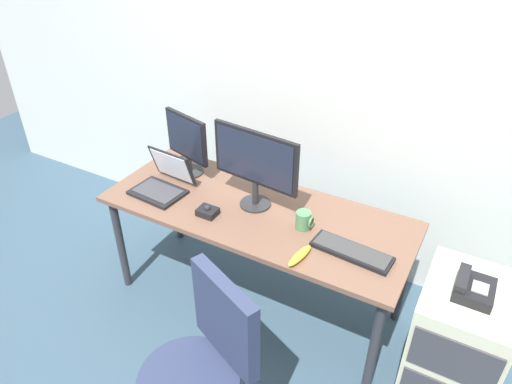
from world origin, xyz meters
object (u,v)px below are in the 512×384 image
Objects in this scene: coffee_mug at (304,220)px; desk_phone at (473,288)px; file_cabinet at (456,341)px; trackball_mouse at (208,211)px; office_chair at (202,382)px; laptop at (163,182)px; monitor_main at (255,163)px; keyboard at (352,251)px; monitor_side at (187,142)px; banana at (300,256)px.

desk_phone is at bearing -2.35° from coffee_mug.
file_cabinet is 6.26× the size of trackball_mouse.
trackball_mouse is at bearing 121.39° from office_chair.
laptop is 3.01× the size of trackball_mouse.
monitor_main is at bearing 49.55° from trackball_mouse.
laptop is (-0.56, -0.13, -0.23)m from monitor_main.
coffee_mug is (0.52, 0.15, 0.03)m from trackball_mouse.
office_chair reaches higher than desk_phone.
trackball_mouse is (-0.82, -0.08, 0.01)m from keyboard.
desk_phone reaches higher than file_cabinet.
monitor_side is 0.91m from coffee_mug.
office_chair is (-0.93, -0.86, -0.28)m from desk_phone.
trackball_mouse is at bearing -174.52° from file_cabinet.
office_chair is (-0.94, -0.87, 0.10)m from file_cabinet.
file_cabinet is 1.73× the size of monitor_side.
laptop is at bearing -175.55° from coffee_mug.
banana reaches higher than keyboard.
office_chair reaches higher than keyboard.
monitor_main is at bearing 167.65° from keyboard.
coffee_mug is at bearing 165.81° from keyboard.
monitor_main reaches higher than file_cabinet.
office_chair is at bearing -103.31° from banana.
office_chair is 0.94m from keyboard.
keyboard reaches higher than file_cabinet.
office_chair is 1.43m from monitor_side.
monitor_main is at bearing 13.29° from laptop.
desk_phone is 1.76m from laptop.
file_cabinet is at bearing -6.29° from monitor_side.
desk_phone is 1.39m from trackball_mouse.
monitor_main reaches higher than keyboard.
desk_phone is at bearing 4.84° from trackball_mouse.
office_chair is at bearing -44.79° from laptop.
desk_phone is 0.81m from banana.
laptop is 0.90m from coffee_mug.
monitor_side is (-1.76, 0.19, 0.60)m from file_cabinet.
trackball_mouse is 0.58× the size of banana.
office_chair is 2.91× the size of laptop.
office_chair is 1.14m from monitor_main.
banana is (-0.21, -0.16, 0.01)m from keyboard.
file_cabinet is at bearing 5.59° from keyboard.
office_chair is at bearing -94.26° from coffee_mug.
file_cabinet is at bearing -1.25° from coffee_mug.
desk_phone is 1.82× the size of trackball_mouse.
keyboard is 4.18× the size of coffee_mug.
file_cabinet is 0.38m from desk_phone.
trackball_mouse is (0.38, -0.08, -0.03)m from laptop.
keyboard is at bearing 5.41° from trackball_mouse.
keyboard is 0.31m from coffee_mug.
desk_phone is 0.37× the size of monitor_main.
trackball_mouse is at bearing -163.57° from coffee_mug.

